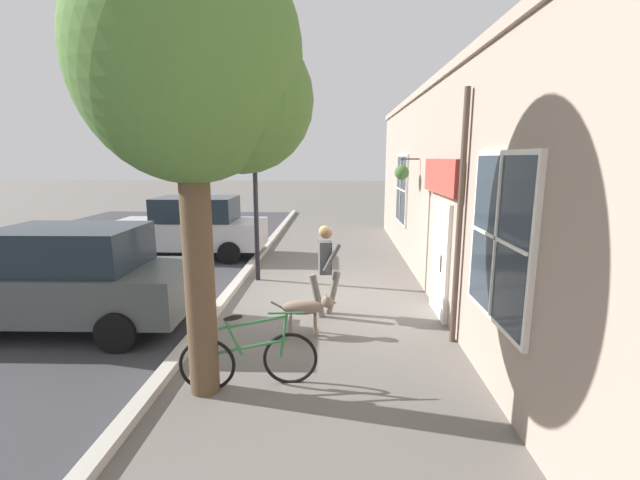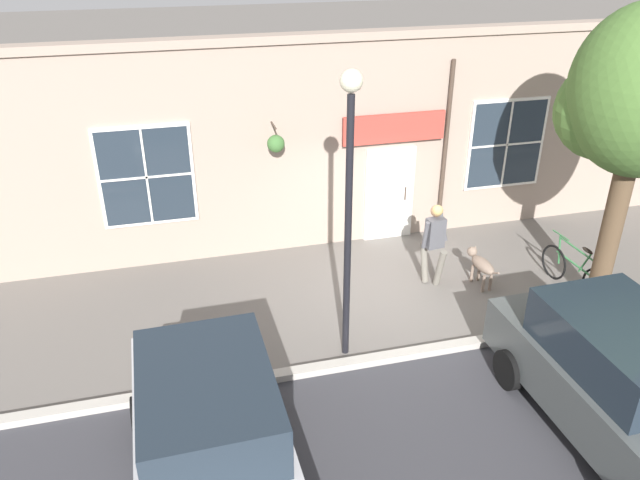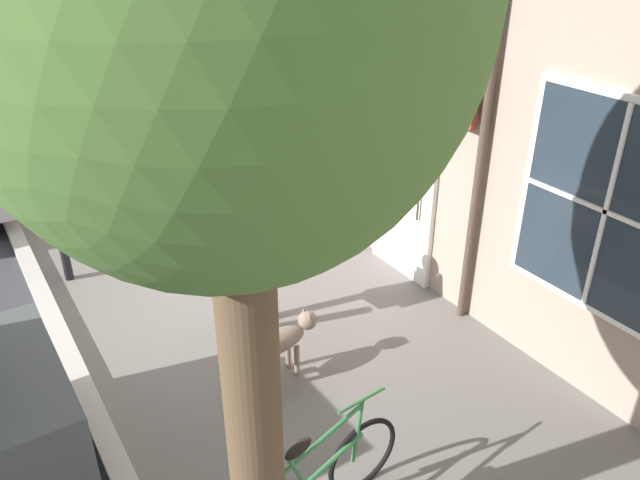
{
  "view_description": "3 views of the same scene",
  "coord_description": "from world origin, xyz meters",
  "px_view_note": "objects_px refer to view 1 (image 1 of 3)",
  "views": [
    {
      "loc": [
        -0.27,
        8.44,
        2.88
      ],
      "look_at": [
        0.08,
        -0.29,
        1.18
      ],
      "focal_mm": 24.0,
      "sensor_mm": 36.0,
      "label": 1
    },
    {
      "loc": [
        9.54,
        -3.83,
        6.39
      ],
      "look_at": [
        -0.21,
        -1.29,
        1.17
      ],
      "focal_mm": 35.0,
      "sensor_mm": 36.0,
      "label": 2
    },
    {
      "loc": [
        2.56,
        6.23,
        4.28
      ],
      "look_at": [
        -0.71,
        1.08,
        1.0
      ],
      "focal_mm": 35.0,
      "sensor_mm": 36.0,
      "label": 3
    }
  ],
  "objects_px": {
    "pedestrian_walking": "(325,262)",
    "dog_on_leash": "(307,308)",
    "street_tree_by_curb": "(200,71)",
    "parked_car_nearest_curb": "(192,227)",
    "leaning_bicycle": "(250,358)",
    "parked_car_mid_block": "(64,279)",
    "street_lamp": "(254,150)"
  },
  "relations": [
    {
      "from": "leaning_bicycle",
      "to": "pedestrian_walking",
      "type": "bearing_deg",
      "value": -109.18
    },
    {
      "from": "parked_car_nearest_curb",
      "to": "parked_car_mid_block",
      "type": "bearing_deg",
      "value": 86.39
    },
    {
      "from": "dog_on_leash",
      "to": "leaning_bicycle",
      "type": "relative_size",
      "value": 0.63
    },
    {
      "from": "pedestrian_walking",
      "to": "street_tree_by_curb",
      "type": "relative_size",
      "value": 0.31
    },
    {
      "from": "leaning_bicycle",
      "to": "street_lamp",
      "type": "xyz_separation_m",
      "value": [
        0.79,
        -4.79,
        2.66
      ]
    },
    {
      "from": "leaning_bicycle",
      "to": "parked_car_mid_block",
      "type": "height_order",
      "value": "parked_car_mid_block"
    },
    {
      "from": "street_tree_by_curb",
      "to": "parked_car_nearest_curb",
      "type": "height_order",
      "value": "street_tree_by_curb"
    },
    {
      "from": "street_tree_by_curb",
      "to": "parked_car_nearest_curb",
      "type": "bearing_deg",
      "value": -69.47
    },
    {
      "from": "pedestrian_walking",
      "to": "dog_on_leash",
      "type": "xyz_separation_m",
      "value": [
        0.28,
        0.89,
        -0.55
      ]
    },
    {
      "from": "leaning_bicycle",
      "to": "parked_car_mid_block",
      "type": "xyz_separation_m",
      "value": [
        3.47,
        -1.74,
        0.5
      ]
    },
    {
      "from": "parked_car_nearest_curb",
      "to": "street_lamp",
      "type": "xyz_separation_m",
      "value": [
        -2.35,
        2.37,
        2.16
      ]
    },
    {
      "from": "parked_car_nearest_curb",
      "to": "street_lamp",
      "type": "distance_m",
      "value": 3.97
    },
    {
      "from": "dog_on_leash",
      "to": "street_lamp",
      "type": "bearing_deg",
      "value": -66.11
    },
    {
      "from": "dog_on_leash",
      "to": "parked_car_mid_block",
      "type": "height_order",
      "value": "parked_car_mid_block"
    },
    {
      "from": "leaning_bicycle",
      "to": "street_lamp",
      "type": "bearing_deg",
      "value": -80.69
    },
    {
      "from": "parked_car_nearest_curb",
      "to": "street_lamp",
      "type": "bearing_deg",
      "value": 134.79
    },
    {
      "from": "street_tree_by_curb",
      "to": "pedestrian_walking",
      "type": "bearing_deg",
      "value": -116.57
    },
    {
      "from": "leaning_bicycle",
      "to": "street_tree_by_curb",
      "type": "bearing_deg",
      "value": 10.03
    },
    {
      "from": "dog_on_leash",
      "to": "street_tree_by_curb",
      "type": "distance_m",
      "value": 3.91
    },
    {
      "from": "leaning_bicycle",
      "to": "parked_car_mid_block",
      "type": "bearing_deg",
      "value": -26.65
    },
    {
      "from": "street_tree_by_curb",
      "to": "parked_car_mid_block",
      "type": "xyz_separation_m",
      "value": [
        3.05,
        -1.82,
        -2.93
      ]
    },
    {
      "from": "leaning_bicycle",
      "to": "parked_car_nearest_curb",
      "type": "height_order",
      "value": "parked_car_nearest_curb"
    },
    {
      "from": "pedestrian_walking",
      "to": "leaning_bicycle",
      "type": "distance_m",
      "value": 2.77
    },
    {
      "from": "pedestrian_walking",
      "to": "leaning_bicycle",
      "type": "relative_size",
      "value": 0.98
    },
    {
      "from": "pedestrian_walking",
      "to": "dog_on_leash",
      "type": "bearing_deg",
      "value": 72.62
    },
    {
      "from": "dog_on_leash",
      "to": "leaning_bicycle",
      "type": "distance_m",
      "value": 1.76
    },
    {
      "from": "parked_car_nearest_curb",
      "to": "dog_on_leash",
      "type": "bearing_deg",
      "value": 124.18
    },
    {
      "from": "dog_on_leash",
      "to": "parked_car_mid_block",
      "type": "distance_m",
      "value": 4.1
    },
    {
      "from": "dog_on_leash",
      "to": "leaning_bicycle",
      "type": "height_order",
      "value": "leaning_bicycle"
    },
    {
      "from": "parked_car_nearest_curb",
      "to": "street_lamp",
      "type": "relative_size",
      "value": 0.94
    },
    {
      "from": "street_tree_by_curb",
      "to": "parked_car_mid_block",
      "type": "height_order",
      "value": "street_tree_by_curb"
    },
    {
      "from": "dog_on_leash",
      "to": "parked_car_nearest_curb",
      "type": "relative_size",
      "value": 0.25
    }
  ]
}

